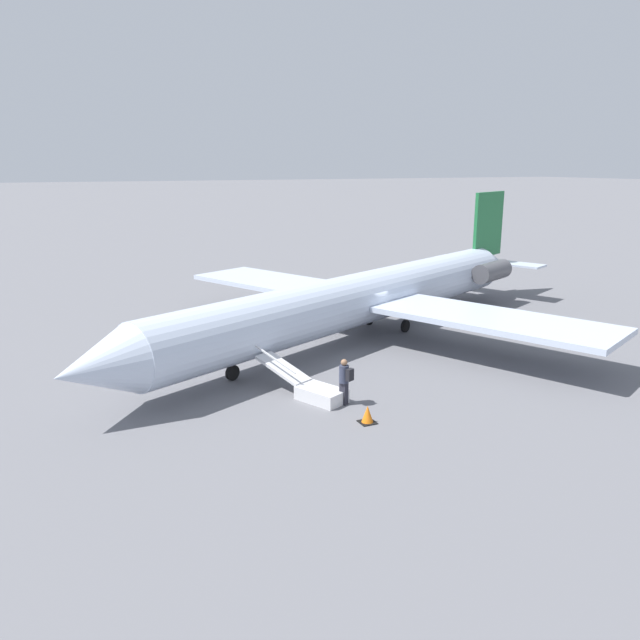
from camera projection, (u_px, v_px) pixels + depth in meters
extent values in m
plane|color=slate|center=(358.00, 338.00, 31.69)|extent=(600.00, 600.00, 0.00)
cylinder|color=silver|center=(358.00, 299.00, 31.19)|extent=(24.55, 13.08, 2.61)
cone|color=silver|center=(95.00, 368.00, 20.69)|extent=(3.67, 3.52, 2.56)
cone|color=silver|center=(490.00, 265.00, 41.89)|extent=(4.15, 3.73, 2.56)
cube|color=#1E6B38|center=(488.00, 224.00, 40.72)|extent=(3.41, 1.71, 4.17)
cube|color=silver|center=(489.00, 261.00, 41.59)|extent=(4.45, 7.29, 0.13)
cube|color=silver|center=(495.00, 320.00, 27.92)|extent=(8.29, 11.59, 0.26)
cube|color=silver|center=(280.00, 283.00, 36.46)|extent=(8.29, 11.59, 0.26)
cylinder|color=#4C4C51|center=(492.00, 271.00, 38.06)|extent=(3.33, 2.37, 1.17)
cylinder|color=#4C4C51|center=(439.00, 265.00, 40.39)|extent=(3.33, 2.37, 1.17)
cylinder|color=black|center=(232.00, 373.00, 25.47)|extent=(0.65, 0.41, 0.65)
cylinder|color=#4C4C51|center=(232.00, 363.00, 25.36)|extent=(0.12, 0.12, 0.20)
cylinder|color=black|center=(405.00, 326.00, 32.75)|extent=(0.65, 0.41, 0.65)
cylinder|color=#4C4C51|center=(406.00, 318.00, 32.65)|extent=(0.12, 0.12, 0.20)
cylinder|color=black|center=(369.00, 319.00, 34.24)|extent=(0.65, 0.41, 0.65)
cylinder|color=#4C4C51|center=(369.00, 311.00, 34.14)|extent=(0.12, 0.12, 0.20)
cube|color=silver|center=(321.00, 394.00, 23.25)|extent=(1.75, 2.09, 0.50)
cube|color=silver|center=(283.00, 368.00, 24.38)|extent=(1.75, 2.41, 0.79)
cube|color=silver|center=(274.00, 359.00, 23.93)|extent=(0.97, 2.04, 0.73)
cube|color=#23232D|center=(344.00, 393.00, 22.88)|extent=(0.30, 0.34, 0.85)
cylinder|color=#33384C|center=(344.00, 374.00, 22.70)|extent=(0.36, 0.36, 0.65)
sphere|color=#936B4C|center=(344.00, 362.00, 22.59)|extent=(0.24, 0.24, 0.24)
cube|color=black|center=(350.00, 375.00, 22.52)|extent=(0.33, 0.28, 0.44)
cube|color=black|center=(367.00, 422.00, 21.34)|extent=(0.56, 0.56, 0.03)
cone|color=orange|center=(367.00, 414.00, 21.27)|extent=(0.43, 0.43, 0.61)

